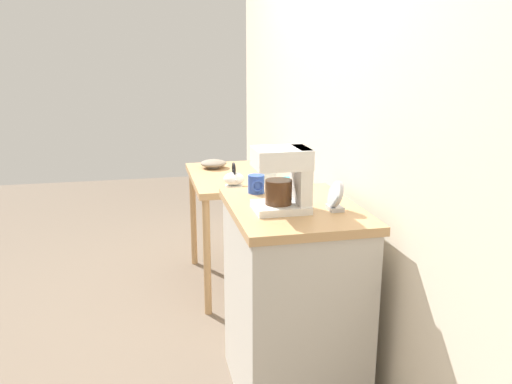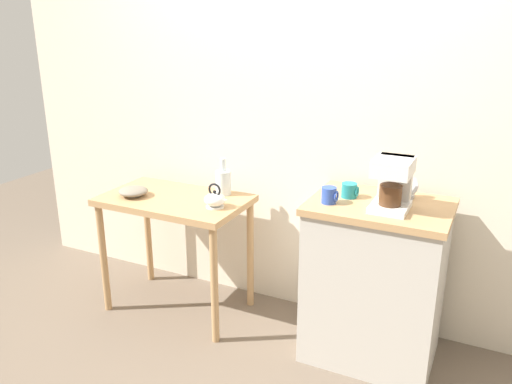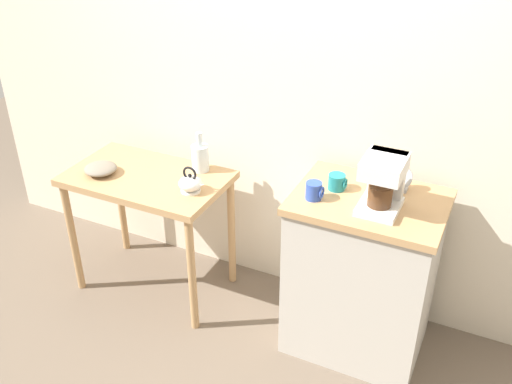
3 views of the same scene
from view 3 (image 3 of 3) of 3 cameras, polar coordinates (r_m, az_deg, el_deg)
ground_plane at (r=3.38m, az=0.01°, el=-12.17°), size 8.00×8.00×0.00m
back_wall at (r=3.00m, az=5.46°, el=12.98°), size 4.40×0.10×2.80m
wooden_table at (r=3.29m, az=-10.62°, el=0.02°), size 0.89×0.53×0.76m
kitchen_counter at (r=2.99m, az=10.38°, el=-8.04°), size 0.71×0.54×0.90m
bowl_stoneware at (r=3.30m, az=-15.12°, el=2.25°), size 0.18×0.18×0.06m
teakettle at (r=3.02m, az=-6.49°, el=0.85°), size 0.15×0.12×0.15m
glass_carafe_vase at (r=3.22m, az=-5.54°, el=3.47°), size 0.10×0.10×0.23m
coffee_maker at (r=2.62m, az=12.50°, el=1.16°), size 0.18×0.22×0.26m
mug_dark_teal at (r=2.78m, az=8.03°, el=0.99°), size 0.09×0.08×0.08m
mug_blue at (r=2.68m, az=5.78°, el=0.12°), size 0.08×0.08×0.08m
table_clock at (r=2.82m, az=14.09°, el=1.21°), size 0.11×0.06×0.12m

